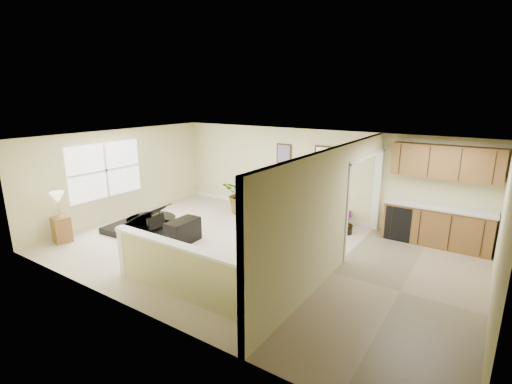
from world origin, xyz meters
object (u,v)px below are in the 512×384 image
Objects in this scene: loveseat at (320,209)px; lamp_stand at (61,221)px; accent_table at (286,199)px; piano_bench at (183,231)px; small_plant at (346,224)px; palm_plant at (242,194)px; piano at (142,207)px.

lamp_stand reaches higher than loveseat.
accent_table is at bearing 53.38° from lamp_stand.
piano_bench is at bearing -108.34° from accent_table.
piano_bench is 1.45× the size of small_plant.
lamp_stand is at bearing -147.60° from piano_bench.
palm_plant reaches higher than piano_bench.
lamp_stand is (-2.45, -1.56, 0.24)m from piano_bench.
palm_plant is 3.20m from small_plant.
loveseat is 1.34× the size of palm_plant.
accent_table reaches higher than small_plant.
palm_plant is at bearing 57.22° from piano.
piano reaches higher than lamp_stand.
piano is at bearing 176.84° from piano_bench.
lamp_stand is at bearing -118.51° from palm_plant.
loveseat is 1.07m from small_plant.
accent_table is (2.57, 3.06, -0.11)m from piano.
piano is 5.26m from small_plant.
accent_table is at bearing 167.77° from small_plant.
palm_plant is 1.11× the size of lamp_stand.
piano_bench is at bearing -86.41° from palm_plant.
accent_table is 5.86m from lamp_stand.
accent_table is at bearing 45.12° from piano.
small_plant is 6.94m from lamp_stand.
piano is at bearing -129.97° from accent_table.
palm_plant reaches higher than small_plant.
palm_plant is at bearing -178.78° from small_plant.
loveseat is 1.03m from accent_table.
accent_table is 0.63× the size of lamp_stand.
loveseat is at bearing 46.52° from lamp_stand.
piano reaches higher than accent_table.
piano is 1.56m from piano_bench.
lamp_stand is (-2.28, -4.20, -0.07)m from palm_plant.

